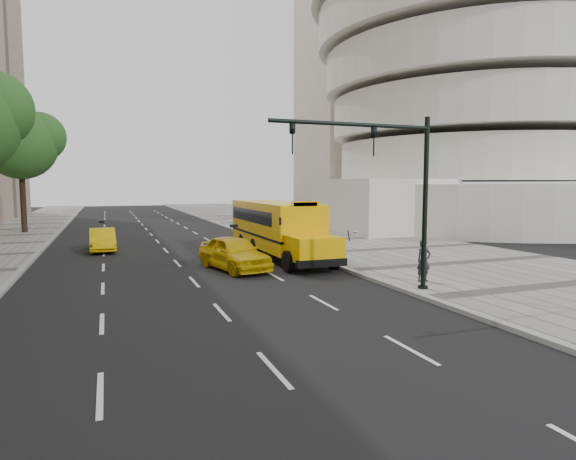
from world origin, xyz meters
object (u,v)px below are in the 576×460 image
object	(u,v)px
school_bus	(276,225)
traffic_signal	(392,181)
taxi_far	(102,240)
pedestrian	(424,261)
tree_c	(22,143)
taxi_near	(234,253)

from	to	relation	value
school_bus	traffic_signal	size ratio (longest dim) A/B	1.81
taxi_far	pedestrian	world-z (taller)	pedestrian
tree_c	taxi_far	bearing A→B (deg)	-65.78
tree_c	school_bus	bearing A→B (deg)	-51.32
taxi_far	traffic_signal	xyz separation A→B (m)	(9.74, -16.05, 3.41)
tree_c	pedestrian	xyz separation A→B (m)	(17.78, -27.98, -6.27)
taxi_near	taxi_far	xyz separation A→B (m)	(-5.79, 8.99, -0.12)
school_bus	taxi_far	size ratio (longest dim) A/B	2.81
pedestrian	traffic_signal	xyz separation A→B (m)	(-2.20, -1.05, 3.11)
tree_c	traffic_signal	bearing A→B (deg)	-61.77
tree_c	taxi_near	size ratio (longest dim) A/B	2.13
tree_c	pedestrian	bearing A→B (deg)	-57.56
taxi_near	pedestrian	size ratio (longest dim) A/B	2.84
taxi_near	tree_c	bearing A→B (deg)	104.93
tree_c	taxi_far	xyz separation A→B (m)	(5.84, -12.99, -6.58)
school_bus	taxi_far	bearing A→B (deg)	148.20
tree_c	taxi_near	world-z (taller)	tree_c
tree_c	school_bus	size ratio (longest dim) A/B	0.87
taxi_near	school_bus	bearing A→B (deg)	33.03
school_bus	pedestrian	world-z (taller)	school_bus
taxi_far	pedestrian	size ratio (longest dim) A/B	2.48
school_bus	traffic_signal	bearing A→B (deg)	-86.21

